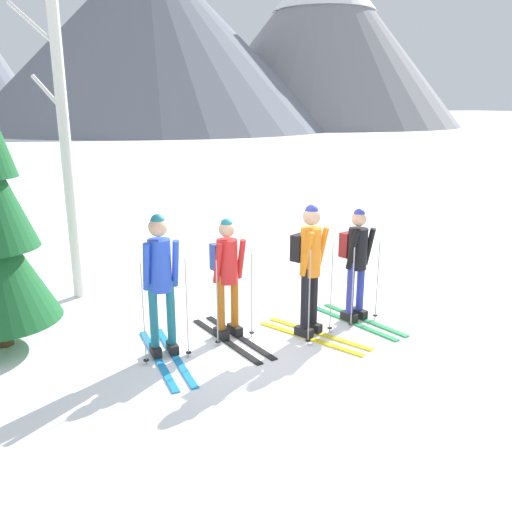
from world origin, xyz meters
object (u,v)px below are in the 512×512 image
Objects in this scene: skier_in_red at (227,272)px; birch_tree_tall at (63,125)px; skier_in_orange at (310,262)px; skier_in_black at (356,259)px; skier_in_blue at (161,279)px.

birch_tree_tall is at bearing 124.59° from skier_in_red.
skier_in_orange reaches higher than skier_in_red.
skier_in_black reaches higher than skier_in_red.
skier_in_orange reaches higher than skier_in_black.
skier_in_red is at bearing 174.97° from skier_in_black.
birch_tree_tall reaches higher than skier_in_blue.
skier_in_red is 1.02× the size of skier_in_black.
skier_in_blue reaches higher than skier_in_black.
skier_in_blue is at bearing -166.73° from skier_in_red.
birch_tree_tall is (-0.79, 2.74, 1.76)m from skier_in_blue.
skier_in_blue is 2.88m from skier_in_black.
birch_tree_tall reaches higher than skier_in_orange.
birch_tree_tall is at bearing 143.80° from skier_in_black.
skier_in_red is 0.93× the size of skier_in_orange.
skier_in_orange is at bearing -4.42° from skier_in_blue.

